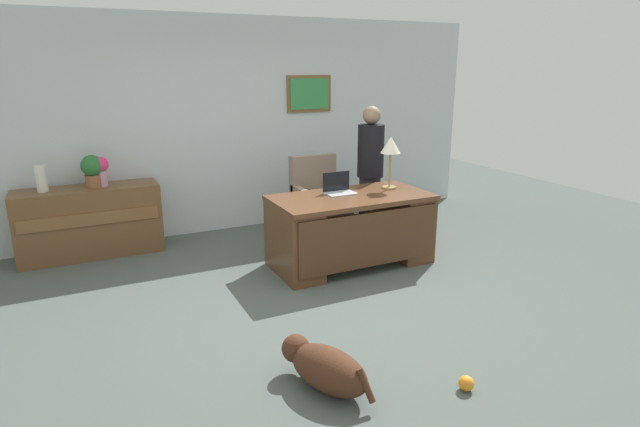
{
  "coord_description": "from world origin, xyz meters",
  "views": [
    {
      "loc": [
        -2.01,
        -3.95,
        2.12
      ],
      "look_at": [
        0.07,
        0.3,
        0.75
      ],
      "focal_mm": 29.15,
      "sensor_mm": 36.0,
      "label": 1
    }
  ],
  "objects": [
    {
      "name": "ground_plane",
      "position": [
        0.0,
        0.0,
        0.0
      ],
      "size": [
        12.0,
        12.0,
        0.0
      ],
      "primitive_type": "plane",
      "color": "#4C5651"
    },
    {
      "name": "back_wall",
      "position": [
        0.01,
        2.6,
        1.35
      ],
      "size": [
        7.0,
        0.16,
        2.7
      ],
      "color": "silver",
      "rests_on": "ground_plane"
    },
    {
      "name": "desk",
      "position": [
        0.64,
        0.68,
        0.42
      ],
      "size": [
        1.7,
        0.86,
        0.77
      ],
      "color": "brown",
      "rests_on": "ground_plane"
    },
    {
      "name": "credenza",
      "position": [
        -1.88,
        2.25,
        0.4
      ],
      "size": [
        1.53,
        0.5,
        0.79
      ],
      "color": "brown",
      "rests_on": "ground_plane"
    },
    {
      "name": "armchair",
      "position": [
        0.71,
        1.65,
        0.47
      ],
      "size": [
        0.6,
        0.59,
        1.03
      ],
      "color": "gray",
      "rests_on": "ground_plane"
    },
    {
      "name": "person_standing",
      "position": [
        1.29,
        1.39,
        0.84
      ],
      "size": [
        0.32,
        0.32,
        1.64
      ],
      "color": "#262323",
      "rests_on": "ground_plane"
    },
    {
      "name": "dog_lying",
      "position": [
        -0.63,
        -1.21,
        0.16
      ],
      "size": [
        0.51,
        0.75,
        0.3
      ],
      "color": "#472819",
      "rests_on": "ground_plane"
    },
    {
      "name": "laptop",
      "position": [
        0.57,
        0.86,
        0.83
      ],
      "size": [
        0.32,
        0.22,
        0.22
      ],
      "color": "#B2B5BA",
      "rests_on": "desk"
    },
    {
      "name": "desk_lamp",
      "position": [
        1.18,
        0.8,
        1.22
      ],
      "size": [
        0.22,
        0.22,
        0.58
      ],
      "color": "#9E8447",
      "rests_on": "desk"
    },
    {
      "name": "vase_with_flowers",
      "position": [
        -1.7,
        2.25,
        0.99
      ],
      "size": [
        0.17,
        0.17,
        0.33
      ],
      "color": "#C28BAB",
      "rests_on": "credenza"
    },
    {
      "name": "vase_empty",
      "position": [
        -2.3,
        2.25,
        0.93
      ],
      "size": [
        0.11,
        0.11,
        0.28
      ],
      "primitive_type": "cylinder",
      "color": "silver",
      "rests_on": "credenza"
    },
    {
      "name": "potted_plant",
      "position": [
        -1.79,
        2.25,
        0.99
      ],
      "size": [
        0.24,
        0.24,
        0.36
      ],
      "color": "brown",
      "rests_on": "credenza"
    },
    {
      "name": "dog_toy_ball",
      "position": [
        0.2,
        -1.66,
        0.05
      ],
      "size": [
        0.1,
        0.1,
        0.1
      ],
      "primitive_type": "sphere",
      "color": "orange",
      "rests_on": "ground_plane"
    }
  ]
}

